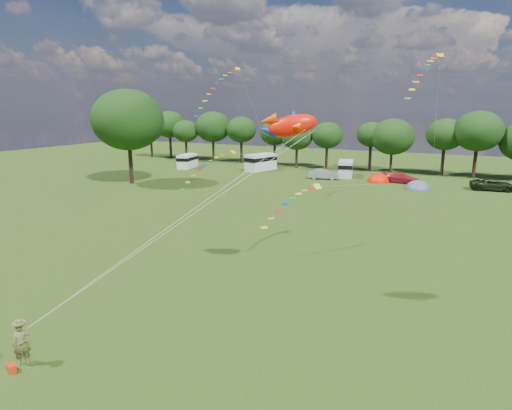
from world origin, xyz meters
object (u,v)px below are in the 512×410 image
at_px(car_b, 324,174).
at_px(tent_orange, 378,182).
at_px(tent_greyblue, 417,189).
at_px(kite_flyer, 21,344).
at_px(campervan_b, 261,162).
at_px(campervan_c, 346,168).
at_px(fish_kite, 288,126).
at_px(car_d, 493,185).
at_px(big_tree, 128,120).
at_px(car_c, 401,178).
at_px(campervan_a, 188,161).

xyz_separation_m(car_b, tent_orange, (8.00, 1.13, -0.75)).
bearing_deg(tent_greyblue, kite_flyer, -102.21).
xyz_separation_m(campervan_b, tent_orange, (20.58, -2.74, -1.52)).
bearing_deg(campervan_c, fish_kite, 177.69).
xyz_separation_m(car_d, campervan_b, (-35.38, 2.65, 0.76)).
distance_m(big_tree, car_d, 50.28).
height_order(big_tree, fish_kite, big_tree).
distance_m(campervan_b, kite_flyer, 58.24).
relative_size(car_c, kite_flyer, 2.61).
distance_m(car_d, fish_kite, 44.66).
bearing_deg(car_c, car_d, -86.06).
relative_size(car_c, fish_kite, 1.48).
relative_size(campervan_a, campervan_c, 0.98).
height_order(campervan_c, tent_greyblue, campervan_c).
bearing_deg(fish_kite, car_c, 67.79).
distance_m(campervan_c, kite_flyer, 56.07).
xyz_separation_m(big_tree, car_b, (23.75, 15.90, -8.25)).
relative_size(car_b, campervan_c, 0.80).
bearing_deg(tent_greyblue, car_c, 122.57).
height_order(car_b, tent_greyblue, car_b).
bearing_deg(big_tree, campervan_c, 37.14).
distance_m(big_tree, car_b, 29.74).
bearing_deg(car_d, campervan_a, 84.31).
distance_m(car_c, fish_kite, 43.51).
bearing_deg(car_d, car_c, 81.09).
distance_m(campervan_a, kite_flyer, 60.37).
bearing_deg(campervan_a, car_d, -101.35).
bearing_deg(campervan_c, big_tree, 114.36).
relative_size(big_tree, campervan_a, 2.50).
bearing_deg(fish_kite, big_tree, 122.52).
xyz_separation_m(car_d, campervan_a, (-48.58, -0.43, 0.54)).
distance_m(campervan_a, campervan_b, 13.55).
height_order(campervan_b, campervan_c, campervan_b).
bearing_deg(campervan_b, car_b, -90.43).
bearing_deg(tent_greyblue, car_d, 23.19).
bearing_deg(campervan_b, car_c, -78.39).
xyz_separation_m(car_b, kite_flyer, (3.12, -52.21, 0.18)).
distance_m(campervan_c, tent_greyblue, 13.28).
xyz_separation_m(big_tree, tent_orange, (31.75, 17.03, -9.00)).
xyz_separation_m(car_b, campervan_b, (-12.58, 3.87, 0.77)).
relative_size(car_d, tent_greyblue, 1.54).
distance_m(campervan_b, fish_kite, 50.97).
height_order(car_c, kite_flyer, kite_flyer).
bearing_deg(tent_greyblue, tent_orange, 147.46).
relative_size(tent_orange, tent_greyblue, 0.98).
xyz_separation_m(campervan_a, tent_greyblue, (39.64, -3.40, -1.29)).
height_order(big_tree, car_b, big_tree).
bearing_deg(big_tree, car_c, 26.92).
height_order(campervan_a, tent_greyblue, campervan_a).
bearing_deg(campervan_c, car_d, -110.10).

